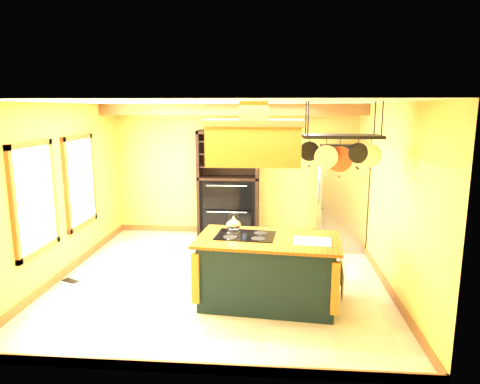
# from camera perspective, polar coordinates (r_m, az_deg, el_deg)

# --- Properties ---
(floor) EXTENTS (5.00, 5.00, 0.00)m
(floor) POSITION_cam_1_polar(r_m,az_deg,el_deg) (6.86, -2.52, -11.31)
(floor) COLOR beige
(floor) RESTS_ON ground
(ceiling) EXTENTS (5.00, 5.00, 0.00)m
(ceiling) POSITION_cam_1_polar(r_m,az_deg,el_deg) (6.35, -2.73, 11.86)
(ceiling) COLOR white
(ceiling) RESTS_ON wall_back
(wall_back) EXTENTS (5.00, 0.02, 2.70)m
(wall_back) POSITION_cam_1_polar(r_m,az_deg,el_deg) (8.92, -0.61, 2.94)
(wall_back) COLOR gold
(wall_back) RESTS_ON floor
(wall_front) EXTENTS (5.00, 0.02, 2.70)m
(wall_front) POSITION_cam_1_polar(r_m,az_deg,el_deg) (4.08, -7.06, -7.03)
(wall_front) COLOR gold
(wall_front) RESTS_ON floor
(wall_left) EXTENTS (0.02, 5.00, 2.70)m
(wall_left) POSITION_cam_1_polar(r_m,az_deg,el_deg) (7.22, -22.71, 0.14)
(wall_left) COLOR gold
(wall_left) RESTS_ON floor
(wall_right) EXTENTS (0.02, 5.00, 2.70)m
(wall_right) POSITION_cam_1_polar(r_m,az_deg,el_deg) (6.64, 19.32, -0.51)
(wall_right) COLOR gold
(wall_right) RESTS_ON floor
(ceiling_beam) EXTENTS (5.00, 0.15, 0.20)m
(ceiling_beam) POSITION_cam_1_polar(r_m,az_deg,el_deg) (8.03, -1.15, 10.92)
(ceiling_beam) COLOR #9C6830
(ceiling_beam) RESTS_ON ceiling
(window_near) EXTENTS (0.06, 1.06, 1.56)m
(window_near) POSITION_cam_1_polar(r_m,az_deg,el_deg) (6.51, -25.66, -0.76)
(window_near) COLOR #9C6830
(window_near) RESTS_ON wall_left
(window_far) EXTENTS (0.06, 1.06, 1.56)m
(window_far) POSITION_cam_1_polar(r_m,az_deg,el_deg) (7.73, -20.50, 1.34)
(window_far) COLOR #9C6830
(window_far) RESTS_ON wall_left
(kitchen_island) EXTENTS (1.98, 1.23, 1.11)m
(kitchen_island) POSITION_cam_1_polar(r_m,az_deg,el_deg) (5.87, 3.72, -10.36)
(kitchen_island) COLOR #13272D
(kitchen_island) RESTS_ON floor
(range_hood) EXTENTS (1.24, 0.70, 0.80)m
(range_hood) POSITION_cam_1_polar(r_m,az_deg,el_deg) (5.48, 1.87, 6.99)
(range_hood) COLOR #A76929
(range_hood) RESTS_ON ceiling
(pot_rack) EXTENTS (1.05, 0.49, 0.89)m
(pot_rack) POSITION_cam_1_polar(r_m,az_deg,el_deg) (5.56, 13.39, 6.17)
(pot_rack) COLOR black
(pot_rack) RESTS_ON ceiling
(refrigerator) EXTENTS (0.81, 0.96, 1.88)m
(refrigerator) POSITION_cam_1_polar(r_m,az_deg,el_deg) (8.34, 13.28, -0.96)
(refrigerator) COLOR #93959B
(refrigerator) RESTS_ON floor
(hutch) EXTENTS (1.23, 0.56, 2.18)m
(hutch) POSITION_cam_1_polar(r_m,az_deg,el_deg) (8.78, -1.52, -0.48)
(hutch) COLOR black
(hutch) RESTS_ON floor
(floor_register) EXTENTS (0.30, 0.22, 0.01)m
(floor_register) POSITION_cam_1_polar(r_m,az_deg,el_deg) (7.21, -21.67, -10.93)
(floor_register) COLOR black
(floor_register) RESTS_ON floor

